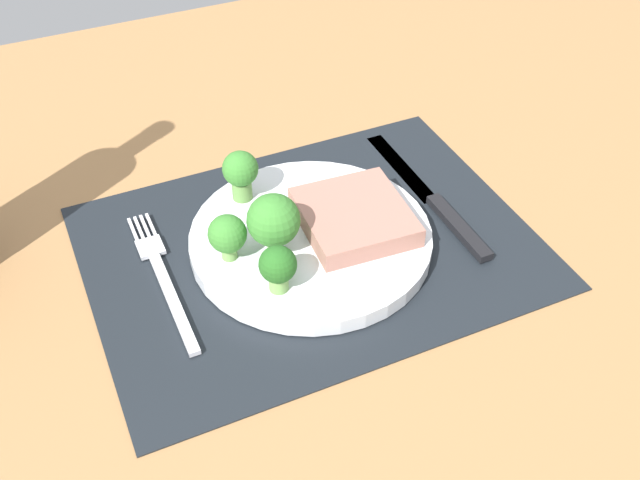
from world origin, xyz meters
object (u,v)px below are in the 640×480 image
knife (435,201)px  fork (163,277)px  steak (354,217)px  plate (311,239)px

knife → fork: bearing=175.5°
steak → fork: (-18.42, 2.07, -2.36)cm
plate → fork: size_ratio=1.20×
knife → steak: bearing=-175.9°
plate → steak: steak is taller
plate → knife: size_ratio=1.00×
steak → fork: size_ratio=0.54×
plate → steak: bearing=-8.7°
plate → fork: bearing=174.3°
steak → knife: size_ratio=0.45×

